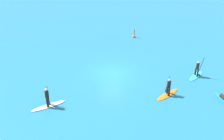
{
  "coord_description": "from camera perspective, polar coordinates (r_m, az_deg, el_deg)",
  "views": [
    {
      "loc": [
        -3.67,
        -24.19,
        14.66
      ],
      "look_at": [
        0.0,
        0.0,
        0.5
      ],
      "focal_mm": 43.21,
      "sensor_mm": 36.0,
      "label": 1
    }
  ],
  "objects": [
    {
      "name": "marker_buoy",
      "position": [
        37.36,
        4.7,
        7.18
      ],
      "size": [
        0.39,
        0.39,
        1.32
      ],
      "color": "#E55119",
      "rests_on": "ground_plane"
    },
    {
      "name": "surfer_on_white_board",
      "position": [
        24.28,
        -13.42,
        -6.46
      ],
      "size": [
        3.07,
        1.69,
        2.01
      ],
      "rotation": [
        0.0,
        0.0,
        0.38
      ],
      "color": "white",
      "rests_on": "ground_plane"
    },
    {
      "name": "ground_plane",
      "position": [
        28.52,
        0.0,
        -0.87
      ],
      "size": [
        120.0,
        120.0,
        0.0
      ],
      "primitive_type": "plane",
      "color": "teal",
      "rests_on": "ground"
    },
    {
      "name": "surfer_on_orange_board",
      "position": [
        25.59,
        11.8,
        -4.23
      ],
      "size": [
        2.74,
        2.06,
        2.0
      ],
      "rotation": [
        0.0,
        0.0,
        0.57
      ],
      "color": "orange",
      "rests_on": "ground_plane"
    },
    {
      "name": "surfer_on_teal_board",
      "position": [
        29.23,
        17.48,
        -0.43
      ],
      "size": [
        2.36,
        2.1,
        2.32
      ],
      "rotation": [
        0.0,
        0.0,
        0.68
      ],
      "color": "#33C6CC",
      "rests_on": "ground_plane"
    }
  ]
}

